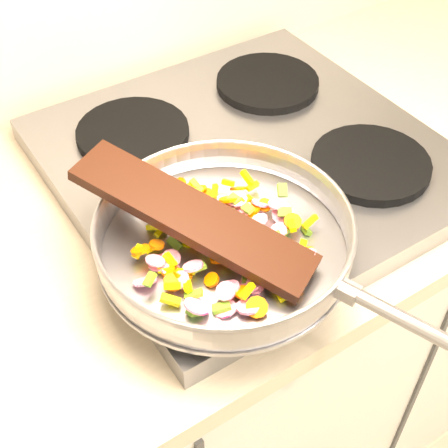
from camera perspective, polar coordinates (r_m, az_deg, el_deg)
cooktop at (r=1.05m, az=2.20°, el=5.78°), size 0.60×0.60×0.04m
grate_fl at (r=0.88m, az=-0.06°, el=-0.81°), size 0.19×0.19×0.02m
grate_fr at (r=1.02m, az=13.27°, el=5.39°), size 0.19×0.19×0.02m
grate_bl at (r=1.07m, az=-8.34°, el=8.28°), size 0.19×0.19×0.02m
grate_br at (r=1.19m, az=4.00°, el=12.77°), size 0.19×0.19×0.02m
saute_pan at (r=0.83m, az=0.12°, el=-0.96°), size 0.38×0.53×0.06m
vegetable_heap at (r=0.84m, az=-0.05°, el=-1.45°), size 0.27×0.28×0.05m
wooden_spatula at (r=0.82m, az=-2.84°, el=0.64°), size 0.23×0.34×0.08m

